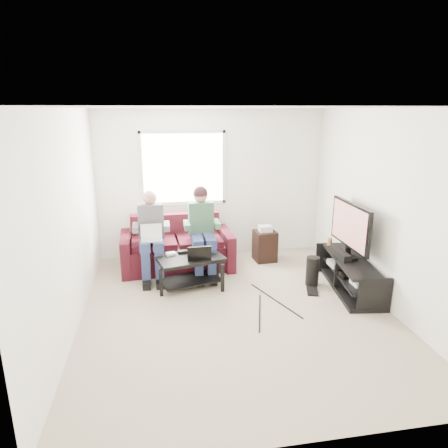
{
  "coord_description": "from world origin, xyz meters",
  "views": [
    {
      "loc": [
        -0.96,
        -4.69,
        2.58
      ],
      "look_at": [
        -0.06,
        0.6,
        1.03
      ],
      "focal_mm": 32.0,
      "sensor_mm": 36.0,
      "label": 1
    }
  ],
  "objects_px": {
    "tv_stand": "(349,276)",
    "tv": "(350,227)",
    "sofa": "(177,249)",
    "coffee_table": "(190,264)",
    "subwoofer": "(312,271)",
    "end_table": "(265,245)"
  },
  "relations": [
    {
      "from": "tv_stand",
      "to": "tv",
      "type": "relative_size",
      "value": 1.39
    },
    {
      "from": "sofa",
      "to": "tv",
      "type": "bearing_deg",
      "value": -26.95
    },
    {
      "from": "coffee_table",
      "to": "subwoofer",
      "type": "xyz_separation_m",
      "value": [
        1.83,
        -0.26,
        -0.13
      ]
    },
    {
      "from": "tv",
      "to": "end_table",
      "type": "relative_size",
      "value": 1.73
    },
    {
      "from": "end_table",
      "to": "sofa",
      "type": "bearing_deg",
      "value": -178.77
    },
    {
      "from": "tv_stand",
      "to": "end_table",
      "type": "distance_m",
      "value": 1.65
    },
    {
      "from": "coffee_table",
      "to": "end_table",
      "type": "xyz_separation_m",
      "value": [
        1.39,
        0.86,
        -0.07
      ]
    },
    {
      "from": "tv_stand",
      "to": "tv",
      "type": "bearing_deg",
      "value": 91.47
    },
    {
      "from": "coffee_table",
      "to": "subwoofer",
      "type": "distance_m",
      "value": 1.85
    },
    {
      "from": "tv",
      "to": "subwoofer",
      "type": "xyz_separation_m",
      "value": [
        -0.46,
        0.16,
        -0.73
      ]
    },
    {
      "from": "coffee_table",
      "to": "tv",
      "type": "xyz_separation_m",
      "value": [
        2.29,
        -0.41,
        0.6
      ]
    },
    {
      "from": "sofa",
      "to": "subwoofer",
      "type": "height_order",
      "value": "sofa"
    },
    {
      "from": "sofa",
      "to": "tv_stand",
      "type": "xyz_separation_m",
      "value": [
        2.45,
        -1.35,
        -0.1
      ]
    },
    {
      "from": "sofa",
      "to": "tv",
      "type": "height_order",
      "value": "tv"
    },
    {
      "from": "sofa",
      "to": "end_table",
      "type": "xyz_separation_m",
      "value": [
        1.54,
        0.03,
        -0.03
      ]
    },
    {
      "from": "subwoofer",
      "to": "end_table",
      "type": "relative_size",
      "value": 0.7
    },
    {
      "from": "sofa",
      "to": "tv_stand",
      "type": "distance_m",
      "value": 2.8
    },
    {
      "from": "tv_stand",
      "to": "coffee_table",
      "type": "bearing_deg",
      "value": 167.38
    },
    {
      "from": "sofa",
      "to": "end_table",
      "type": "distance_m",
      "value": 1.54
    },
    {
      "from": "coffee_table",
      "to": "tv_stand",
      "type": "bearing_deg",
      "value": -12.62
    },
    {
      "from": "tv_stand",
      "to": "end_table",
      "type": "bearing_deg",
      "value": 123.38
    },
    {
      "from": "tv",
      "to": "end_table",
      "type": "distance_m",
      "value": 1.7
    }
  ]
}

